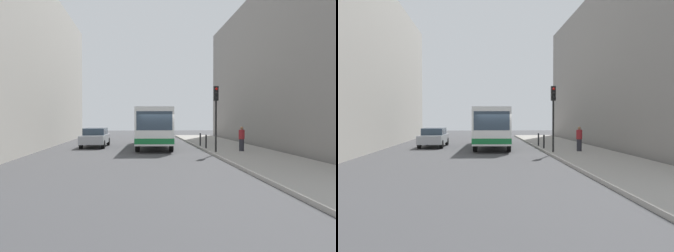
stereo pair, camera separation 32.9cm
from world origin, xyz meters
TOP-DOWN VIEW (x-y plane):
  - ground_plane at (0.00, 0.00)m, footprint 80.00×80.00m
  - sidewalk at (5.40, 0.00)m, footprint 4.40×40.00m
  - building_right at (11.50, 4.00)m, footprint 7.00×32.00m
  - bus at (-0.01, 4.91)m, footprint 3.05×11.13m
  - car_beside_bus at (-4.63, 5.09)m, footprint 1.98×4.46m
  - traffic_light at (3.55, -1.09)m, footprint 0.28×0.33m
  - bollard_near at (3.45, 1.53)m, footprint 0.11×0.11m
  - bollard_mid at (3.45, 3.81)m, footprint 0.11×0.11m
  - pedestrian_near_signal at (5.34, -0.62)m, footprint 0.38×0.38m

SIDE VIEW (x-z plane):
  - ground_plane at x=0.00m, z-range 0.00..0.00m
  - sidewalk at x=5.40m, z-range 0.00..0.15m
  - bollard_near at x=3.45m, z-range 0.15..1.10m
  - bollard_mid at x=3.45m, z-range 0.15..1.10m
  - car_beside_bus at x=-4.63m, z-range 0.04..1.52m
  - pedestrian_near_signal at x=5.34m, z-range 0.14..1.72m
  - bus at x=-0.01m, z-range 0.23..3.23m
  - traffic_light at x=3.55m, z-range 0.96..5.06m
  - building_right at x=11.50m, z-range 0.00..12.40m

